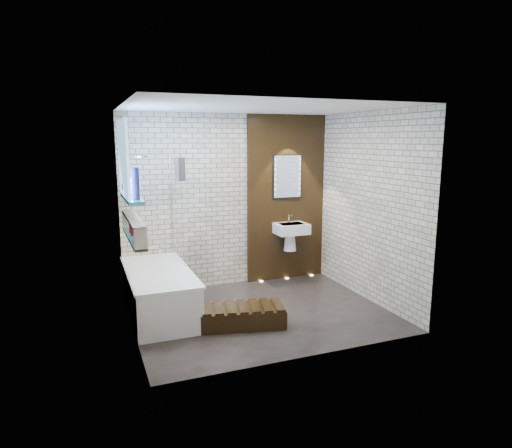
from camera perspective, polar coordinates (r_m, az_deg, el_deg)
name	(u,v)px	position (r m, az deg, el deg)	size (l,w,h in m)	color
ground	(260,313)	(5.98, 0.53, -11.15)	(3.20, 3.20, 0.00)	black
room_shell	(260,214)	(5.63, 0.56, 1.24)	(3.24, 3.20, 2.60)	tan
walnut_panel	(286,198)	(7.15, 3.83, 3.24)	(1.30, 0.06, 2.60)	black
clerestory_window	(125,167)	(5.53, -16.23, 6.92)	(0.18, 1.00, 0.94)	#7FADE0
display_niche	(134,229)	(5.42, -15.23, -0.57)	(0.14, 1.30, 0.26)	teal
bathtub	(159,292)	(5.98, -12.19, -8.41)	(0.79, 1.74, 0.70)	white
bath_screen	(177,210)	(6.23, -9.98, 1.81)	(0.01, 0.78, 1.40)	white
towel	(180,169)	(5.89, -9.60, 6.90)	(0.09, 0.23, 0.30)	#282420
shower_head	(142,157)	(6.15, -14.28, 8.28)	(0.18, 0.18, 0.02)	silver
washbasin	(291,232)	(7.06, 4.46, -1.06)	(0.50, 0.36, 0.58)	white
led_mirror	(287,177)	(7.08, 4.00, 6.01)	(0.50, 0.02, 0.70)	black
walnut_step	(242,316)	(5.56, -1.72, -11.63)	(1.01, 0.45, 0.22)	black
niche_bottles	(134,233)	(5.37, -15.14, -1.12)	(0.06, 0.85, 0.13)	maroon
sill_vases	(132,186)	(5.63, -15.47, 4.65)	(0.22, 0.72, 0.36)	#16183D
floor_uplights	(287,278)	(7.37, 3.94, -6.86)	(0.96, 0.06, 0.01)	#FFD899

